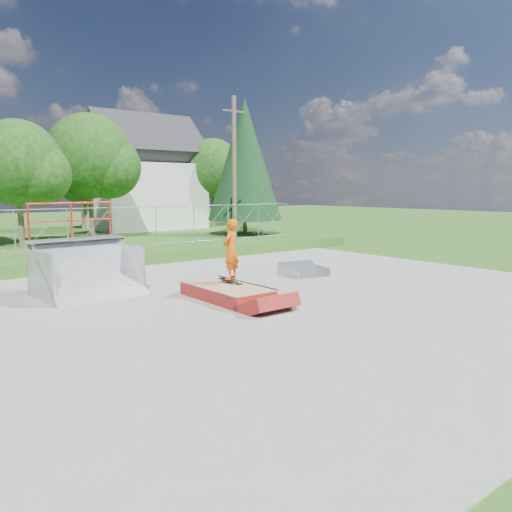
# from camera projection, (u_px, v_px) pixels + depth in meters

# --- Properties ---
(ground) EXTENTS (120.00, 120.00, 0.00)m
(ground) POSITION_uv_depth(u_px,v_px,m) (270.00, 302.00, 13.60)
(ground) COLOR #2E5E1A
(ground) RESTS_ON ground
(concrete_pad) EXTENTS (20.00, 16.00, 0.04)m
(concrete_pad) POSITION_uv_depth(u_px,v_px,m) (270.00, 302.00, 13.60)
(concrete_pad) COLOR #9A9A97
(concrete_pad) RESTS_ON ground
(grass_berm) EXTENTS (24.00, 3.00, 0.50)m
(grass_berm) POSITION_uv_depth(u_px,v_px,m) (125.00, 257.00, 20.95)
(grass_berm) COLOR #2E5E1A
(grass_berm) RESTS_ON ground
(grind_box) EXTENTS (1.36, 2.81, 0.42)m
(grind_box) POSITION_uv_depth(u_px,v_px,m) (227.00, 293.00, 13.86)
(grind_box) COLOR maroon
(grind_box) RESTS_ON concrete_pad
(quarter_pipe) EXTENTS (2.85, 2.47, 2.68)m
(quarter_pipe) POSITION_uv_depth(u_px,v_px,m) (88.00, 250.00, 14.20)
(quarter_pipe) COLOR #96989E
(quarter_pipe) RESTS_ON concrete_pad
(flat_bank_ramp) EXTENTS (1.62, 1.70, 0.42)m
(flat_bank_ramp) POSITION_uv_depth(u_px,v_px,m) (304.00, 270.00, 17.71)
(flat_bank_ramp) COLOR #96989E
(flat_bank_ramp) RESTS_ON concrete_pad
(skateboard) EXTENTS (0.38, 0.82, 0.13)m
(skateboard) POSITION_uv_depth(u_px,v_px,m) (231.00, 282.00, 14.14)
(skateboard) COLOR black
(skateboard) RESTS_ON grind_box
(skater) EXTENTS (0.74, 0.66, 1.70)m
(skater) POSITION_uv_depth(u_px,v_px,m) (231.00, 252.00, 14.03)
(skater) COLOR #DA5208
(skater) RESTS_ON grind_box
(chain_link_fence) EXTENTS (20.00, 0.06, 1.80)m
(chain_link_fence) POSITION_uv_depth(u_px,v_px,m) (115.00, 228.00, 21.58)
(chain_link_fence) COLOR #9B9FA3
(chain_link_fence) RESTS_ON grass_berm
(gable_house) EXTENTS (8.40, 6.08, 8.94)m
(gable_house) POSITION_uv_depth(u_px,v_px,m) (145.00, 179.00, 38.83)
(gable_house) COLOR silver
(gable_house) RESTS_ON ground
(utility_pole) EXTENTS (0.24, 0.24, 8.00)m
(utility_pole) POSITION_uv_depth(u_px,v_px,m) (234.00, 172.00, 27.01)
(utility_pole) COLOR brown
(utility_pole) RESTS_ON ground
(tree_left_near) EXTENTS (4.76, 4.48, 6.65)m
(tree_left_near) POSITION_uv_depth(u_px,v_px,m) (24.00, 166.00, 25.82)
(tree_left_near) COLOR brown
(tree_left_near) RESTS_ON ground
(tree_center) EXTENTS (5.44, 5.12, 7.60)m
(tree_center) POSITION_uv_depth(u_px,v_px,m) (95.00, 159.00, 30.07)
(tree_center) COLOR brown
(tree_center) RESTS_ON ground
(tree_right_far) EXTENTS (5.10, 4.80, 7.12)m
(tree_right_far) POSITION_uv_depth(u_px,v_px,m) (216.00, 171.00, 40.29)
(tree_right_far) COLOR brown
(tree_right_far) RESTS_ON ground
(tree_back_mid) EXTENTS (4.08, 3.84, 5.70)m
(tree_back_mid) POSITION_uv_depth(u_px,v_px,m) (88.00, 182.00, 37.98)
(tree_back_mid) COLOR brown
(tree_back_mid) RESTS_ON ground
(conifer_tree) EXTENTS (5.04, 5.04, 9.10)m
(conifer_tree) POSITION_uv_depth(u_px,v_px,m) (245.00, 160.00, 33.53)
(conifer_tree) COLOR brown
(conifer_tree) RESTS_ON ground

